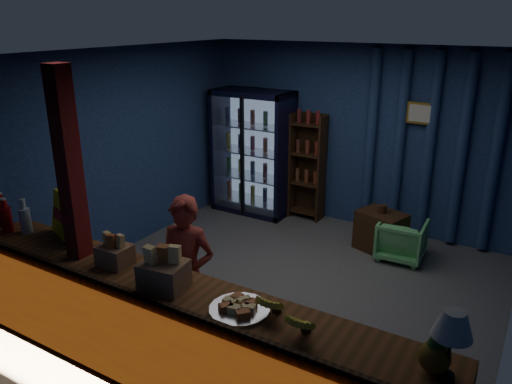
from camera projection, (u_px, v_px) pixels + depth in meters
ground at (284, 286)px, 5.75m from camera, size 4.60×4.60×0.00m
room_walls at (287, 154)px, 5.23m from camera, size 4.60×4.60×4.60m
counter at (175, 337)px, 4.05m from camera, size 4.40×0.57×0.99m
support_post at (76, 218)px, 4.29m from camera, size 0.16×0.16×2.60m
beverage_cooler at (255, 153)px, 7.74m from camera, size 1.20×0.62×1.90m
bottle_shelf at (308, 167)px, 7.49m from camera, size 0.50×0.28×1.60m
curtain_folds at (429, 148)px, 6.56m from camera, size 1.74×0.14×2.50m
framed_picture at (421, 113)px, 6.45m from camera, size 0.36×0.04×0.28m
shopkeeper at (187, 274)px, 4.50m from camera, size 0.61×0.47×1.48m
green_chair at (401, 240)px, 6.32m from camera, size 0.59×0.61×0.52m
side_table at (381, 231)px, 6.55m from camera, size 0.69×0.59×0.64m
yellow_sign at (64, 217)px, 4.67m from camera, size 0.53×0.28×0.42m
soda_bottles at (11, 216)px, 4.87m from camera, size 0.47×0.19×0.35m
snack_box_left at (164, 273)px, 3.83m from camera, size 0.37×0.32×0.36m
snack_box_centre at (115, 254)px, 4.20m from camera, size 0.27×0.23×0.28m
pastry_tray at (239, 308)px, 3.56m from camera, size 0.44×0.44×0.07m
banana_bunches at (288, 313)px, 3.39m from camera, size 0.53×0.31×0.18m
table_lamp at (453, 327)px, 2.78m from camera, size 0.23×0.23×0.45m
pineapple at (435, 353)px, 2.91m from camera, size 0.19×0.19×0.33m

